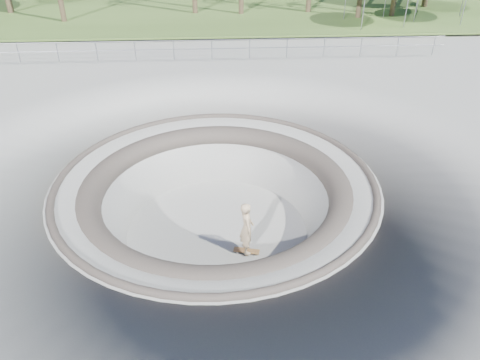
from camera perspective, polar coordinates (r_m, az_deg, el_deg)
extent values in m
plane|color=#9C9C97|center=(14.87, -2.98, -0.11)|extent=(180.00, 180.00, 0.00)
torus|color=#9C9C97|center=(16.02, -2.78, -6.18)|extent=(14.00, 14.00, 4.00)
cylinder|color=#9C9C97|center=(15.99, -2.79, -6.04)|extent=(6.60, 6.60, 0.10)
torus|color=#4A443B|center=(14.88, -2.98, -0.18)|extent=(10.24, 10.24, 0.24)
torus|color=#4A443B|center=(15.12, -2.94, -1.56)|extent=(8.91, 8.91, 0.81)
ellipsoid|color=brown|center=(72.53, -22.22, 18.41)|extent=(50.40, 36.00, 23.40)
ellipsoid|color=brown|center=(74.72, 2.95, 19.78)|extent=(61.60, 44.00, 28.60)
ellipsoid|color=brown|center=(74.65, 26.06, 18.78)|extent=(42.00, 30.00, 19.50)
cylinder|color=gray|center=(25.51, -3.50, 16.66)|extent=(25.00, 0.05, 0.05)
cylinder|color=gray|center=(25.63, -3.47, 15.69)|extent=(25.00, 0.05, 0.05)
cube|color=olive|center=(14.94, 0.80, -8.60)|extent=(0.85, 0.42, 0.02)
cylinder|color=silver|center=(14.96, 0.80, -8.70)|extent=(0.08, 0.17, 0.04)
cylinder|color=silver|center=(14.96, 0.80, -8.70)|extent=(0.08, 0.17, 0.04)
cylinder|color=silver|center=(14.97, 0.80, -8.72)|extent=(0.07, 0.04, 0.06)
cylinder|color=silver|center=(14.97, 0.80, -8.72)|extent=(0.07, 0.04, 0.06)
cylinder|color=silver|center=(14.97, 0.80, -8.72)|extent=(0.07, 0.04, 0.06)
cylinder|color=silver|center=(14.97, 0.80, -8.72)|extent=(0.07, 0.04, 0.06)
imported|color=tan|center=(14.37, 0.83, -5.86)|extent=(0.49, 0.69, 1.78)
cylinder|color=gray|center=(31.92, 14.33, 19.39)|extent=(0.06, 0.06, 2.29)
cylinder|color=gray|center=(32.88, 19.47, 18.97)|extent=(0.06, 0.06, 2.29)
cylinder|color=gray|center=(34.66, 12.96, 20.50)|extent=(0.06, 0.06, 2.29)
cylinder|color=gray|center=(35.55, 17.77, 20.13)|extent=(0.06, 0.06, 2.29)
cylinder|color=gray|center=(34.53, 21.98, 19.07)|extent=(0.06, 0.06, 2.28)
cylinder|color=gray|center=(35.82, 26.43, 18.51)|extent=(0.06, 0.06, 2.28)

